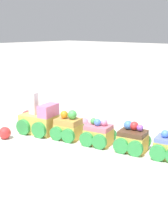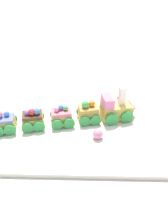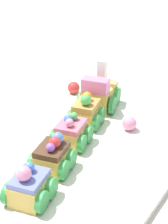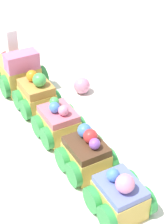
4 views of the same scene
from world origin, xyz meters
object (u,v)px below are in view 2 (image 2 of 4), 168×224
Objects in this scene: gumball_red at (121,99)px; cake_train_locomotive at (118,109)px; cake_car_chocolate at (33,120)px; cake_car_caramel at (88,113)px; cake_car_blueberry at (4,123)px; cake_car_strawberry at (61,117)px; gumball_pink at (98,134)px.

cake_train_locomotive is at bearing -102.97° from gumball_red.
cake_train_locomotive is 4.14× the size of gumball_red.
cake_car_chocolate is at bearing -152.39° from gumball_red.
cake_car_caramel is 0.24m from cake_car_blueberry.
cake_train_locomotive is 1.57× the size of cake_car_blueberry.
cake_car_caramel reaches higher than cake_car_strawberry.
cake_car_chocolate is (-0.25, -0.06, -0.01)m from cake_train_locomotive.
gumball_pink is 0.20m from gumball_red.
cake_car_caramel is 2.66× the size of gumball_pink.
cake_car_chocolate is at bearing 165.61° from gumball_pink.
cake_car_chocolate is at bearing -179.66° from cake_car_strawberry.
cake_car_caramel is at bearing -179.94° from cake_train_locomotive.
cake_train_locomotive reaches higher than cake_car_blueberry.
cake_train_locomotive is 1.57× the size of cake_car_chocolate.
cake_car_blueberry is at bearing 173.34° from gumball_pink.
cake_car_chocolate is 0.19m from gumball_pink.
cake_car_caramel is at bearing -136.46° from gumball_red.
cake_car_strawberry is 1.00× the size of cake_car_chocolate.
cake_train_locomotive is 0.09m from cake_car_caramel.
cake_car_strawberry is at bearing 0.34° from cake_car_chocolate.
cake_train_locomotive reaches higher than cake_car_chocolate.
cake_car_blueberry is at bearing 179.48° from cake_car_chocolate.
cake_car_caramel is 0.09m from gumball_pink.
cake_car_caramel reaches higher than gumball_pink.
cake_car_caramel is (-0.09, -0.02, -0.00)m from cake_train_locomotive.
cake_car_blueberry is at bearing -155.61° from gumball_red.
cake_car_strawberry is at bearing -147.10° from gumball_red.
cake_car_chocolate reaches higher than gumball_pink.
cake_car_blueberry is at bearing 179.93° from cake_car_caramel.
gumball_pink is at bearing -27.01° from cake_car_chocolate.
gumball_red is at bearing 30.92° from cake_car_caramel.
cake_car_blueberry is 2.64× the size of gumball_red.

